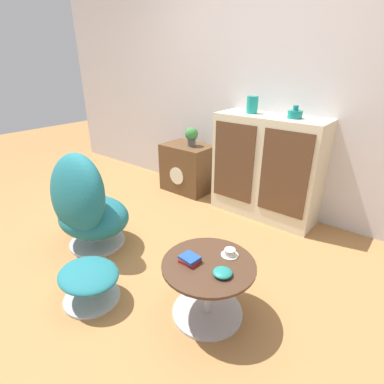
# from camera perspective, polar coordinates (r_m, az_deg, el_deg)

# --- Properties ---
(ground_plane) EXTENTS (12.00, 12.00, 0.00)m
(ground_plane) POSITION_cam_1_polar(r_m,az_deg,el_deg) (2.54, -9.37, -14.05)
(ground_plane) COLOR #A87542
(wall_back) EXTENTS (6.40, 0.06, 2.60)m
(wall_back) POSITION_cam_1_polar(r_m,az_deg,el_deg) (3.36, 12.20, 19.22)
(wall_back) COLOR silver
(wall_back) RESTS_ON ground_plane
(sideboard) EXTENTS (1.09, 0.41, 1.05)m
(sideboard) POSITION_cam_1_polar(r_m,az_deg,el_deg) (3.18, 13.96, 4.49)
(sideboard) COLOR beige
(sideboard) RESTS_ON ground_plane
(tv_console) EXTENTS (0.60, 0.42, 0.59)m
(tv_console) POSITION_cam_1_polar(r_m,az_deg,el_deg) (3.79, -0.86, 4.61)
(tv_console) COLOR brown
(tv_console) RESTS_ON ground_plane
(egg_chair) EXTENTS (0.67, 0.62, 0.90)m
(egg_chair) POSITION_cam_1_polar(r_m,az_deg,el_deg) (2.71, -19.61, -2.55)
(egg_chair) COLOR #B7B7BC
(egg_chair) RESTS_ON ground_plane
(ottoman) EXTENTS (0.45, 0.39, 0.25)m
(ottoman) POSITION_cam_1_polar(r_m,az_deg,el_deg) (2.24, -19.01, -15.37)
(ottoman) COLOR #B7B7BC
(ottoman) RESTS_ON ground_plane
(coffee_table) EXTENTS (0.58, 0.58, 0.40)m
(coffee_table) POSITION_cam_1_polar(r_m,az_deg,el_deg) (2.00, 3.09, -17.29)
(coffee_table) COLOR #B7B7BC
(coffee_table) RESTS_ON ground_plane
(vase_leftmost) EXTENTS (0.11, 0.11, 0.17)m
(vase_leftmost) POSITION_cam_1_polar(r_m,az_deg,el_deg) (3.13, 11.41, 15.98)
(vase_leftmost) COLOR teal
(vase_leftmost) RESTS_ON sideboard
(vase_inner_left) EXTENTS (0.13, 0.13, 0.12)m
(vase_inner_left) POSITION_cam_1_polar(r_m,az_deg,el_deg) (2.96, 19.03, 13.89)
(vase_inner_left) COLOR #147A75
(vase_inner_left) RESTS_ON sideboard
(potted_plant) EXTENTS (0.16, 0.16, 0.22)m
(potted_plant) POSITION_cam_1_polar(r_m,az_deg,el_deg) (3.63, -0.09, 10.74)
(potted_plant) COLOR #4C4C51
(potted_plant) RESTS_ON tv_console
(teacup) EXTENTS (0.11, 0.11, 0.05)m
(teacup) POSITION_cam_1_polar(r_m,az_deg,el_deg) (1.96, 7.21, -11.46)
(teacup) COLOR silver
(teacup) RESTS_ON coffee_table
(book_stack) EXTENTS (0.12, 0.11, 0.04)m
(book_stack) POSITION_cam_1_polar(r_m,az_deg,el_deg) (1.89, -0.43, -12.66)
(book_stack) COLOR red
(book_stack) RESTS_ON coffee_table
(bowl) EXTENTS (0.11, 0.11, 0.04)m
(bowl) POSITION_cam_1_polar(r_m,az_deg,el_deg) (1.80, 5.86, -15.02)
(bowl) COLOR #1E7A70
(bowl) RESTS_ON coffee_table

